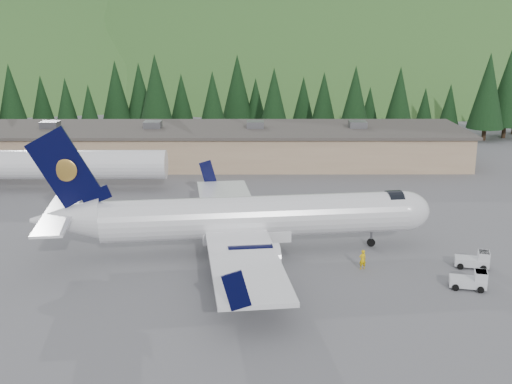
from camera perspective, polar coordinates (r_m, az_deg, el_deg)
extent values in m
plane|color=#5E5E63|center=(58.73, 0.02, -5.30)|extent=(600.00, 600.00, 0.00)
cylinder|color=white|center=(57.66, 0.02, -2.19)|extent=(27.73, 7.06, 3.69)
ellipsoid|color=white|center=(60.88, 12.96, -1.64)|extent=(5.22, 4.26, 3.69)
cylinder|color=black|center=(60.43, 12.11, -1.28)|extent=(1.74, 3.19, 3.04)
cone|color=white|center=(57.92, -16.60, -2.35)|extent=(6.30, 4.39, 3.69)
cube|color=white|center=(58.03, -0.94, -3.69)|extent=(8.18, 4.09, 0.98)
cube|color=white|center=(57.75, -1.91, -3.19)|extent=(9.48, 33.79, 0.34)
cube|color=black|center=(73.34, -4.31, 1.78)|extent=(1.99, 0.39, 2.82)
cube|color=black|center=(41.64, -1.76, -8.76)|extent=(1.99, 0.39, 2.82)
cylinder|color=black|center=(63.49, -1.51, -2.27)|extent=(4.37, 2.75, 2.26)
cylinder|color=white|center=(63.70, 0.16, -2.21)|extent=(0.88, 2.45, 2.40)
cube|color=white|center=(63.33, -1.52, -1.81)|extent=(2.17, 0.51, 0.88)
cylinder|color=black|center=(52.80, -0.25, -5.93)|extent=(4.37, 2.75, 2.26)
cylinder|color=white|center=(53.04, 1.76, -5.84)|extent=(0.88, 2.45, 2.40)
cube|color=white|center=(52.61, -0.25, -5.38)|extent=(2.17, 0.51, 0.88)
cube|color=black|center=(56.73, -16.75, 2.09)|extent=(6.06, 1.04, 7.21)
ellipsoid|color=gold|center=(56.93, -16.51, 1.95)|extent=(1.95, 0.42, 1.94)
ellipsoid|color=gold|center=(56.55, -16.57, 1.86)|extent=(1.95, 0.42, 1.94)
cube|color=black|center=(56.97, -14.02, -0.31)|extent=(2.72, 0.58, 1.95)
cube|color=white|center=(57.87, -17.11, -1.90)|extent=(4.05, 12.49, 0.22)
cylinder|color=slate|center=(60.68, 10.21, -3.98)|extent=(0.22, 0.22, 1.77)
cylinder|color=black|center=(60.85, 10.19, -4.44)|extent=(0.77, 0.37, 0.75)
cylinder|color=slate|center=(60.62, -3.07, -3.68)|extent=(0.26, 0.26, 1.96)
cylinder|color=black|center=(60.79, -2.69, -4.06)|extent=(1.11, 0.47, 1.08)
cylinder|color=black|center=(60.73, -3.43, -4.09)|extent=(1.11, 0.47, 1.08)
cylinder|color=slate|center=(55.64, -2.65, -5.42)|extent=(0.26, 0.26, 1.96)
cylinder|color=black|center=(55.82, -2.24, -5.83)|extent=(1.11, 0.47, 1.08)
cylinder|color=black|center=(55.77, -3.05, -5.86)|extent=(1.11, 0.47, 1.08)
cylinder|color=white|center=(81.91, -15.63, 2.36)|extent=(22.00, 3.60, 3.60)
cube|color=silver|center=(53.52, 18.30, -7.60)|extent=(3.06, 2.04, 0.65)
cube|color=silver|center=(53.41, 19.36, -7.10)|extent=(1.22, 1.49, 0.84)
cube|color=black|center=(53.28, 19.39, -6.72)|extent=(1.11, 1.38, 0.09)
cylinder|color=black|center=(54.40, 19.22, -7.60)|extent=(0.56, 0.33, 0.52)
cylinder|color=black|center=(53.03, 19.35, -8.21)|extent=(0.56, 0.33, 0.52)
cylinder|color=black|center=(54.23, 17.24, -7.50)|extent=(0.56, 0.33, 0.52)
cylinder|color=black|center=(52.85, 17.32, -8.11)|extent=(0.56, 0.33, 0.52)
cube|color=silver|center=(57.94, 18.62, -5.88)|extent=(3.05, 2.05, 0.65)
cube|color=silver|center=(57.84, 19.59, -5.41)|extent=(1.23, 1.49, 0.84)
cube|color=black|center=(57.72, 19.62, -5.07)|extent=(1.11, 1.38, 0.09)
cylinder|color=black|center=(58.81, 19.46, -5.91)|extent=(0.55, 0.33, 0.52)
cylinder|color=black|center=(57.43, 19.58, -6.42)|extent=(0.55, 0.33, 0.52)
cylinder|color=black|center=(58.65, 17.65, -5.80)|extent=(0.55, 0.33, 0.52)
cylinder|color=black|center=(57.26, 17.72, -6.32)|extent=(0.55, 0.33, 0.52)
cube|color=tan|center=(94.91, -3.10, 4.10)|extent=(70.00, 16.00, 4.80)
cube|color=#47423D|center=(94.46, -3.12, 5.62)|extent=(71.00, 17.00, 0.40)
cube|color=slate|center=(98.83, -17.83, 5.72)|extent=(2.50, 2.50, 1.00)
cube|color=slate|center=(95.39, -9.17, 5.93)|extent=(2.50, 2.50, 1.00)
cube|color=slate|center=(94.23, -0.07, 6.02)|extent=(2.50, 2.50, 1.00)
cube|color=slate|center=(95.45, 9.02, 5.95)|extent=(2.50, 2.50, 1.00)
imported|color=#E8B808|center=(55.16, 9.45, -5.94)|extent=(0.72, 0.58, 1.72)
cone|color=black|center=(121.48, -20.95, 7.98)|extent=(5.50, 5.50, 11.25)
cone|color=black|center=(126.42, -18.50, 7.77)|extent=(4.43, 4.43, 9.06)
cone|color=black|center=(122.36, -16.51, 7.64)|extent=(4.33, 4.33, 8.86)
cone|color=black|center=(121.12, -14.61, 7.39)|extent=(3.84, 3.84, 7.86)
cone|color=black|center=(124.81, -12.34, 8.79)|extent=(5.51, 5.51, 11.27)
cone|color=black|center=(125.48, -10.32, 8.80)|extent=(5.30, 5.30, 10.85)
cone|color=black|center=(112.91, -8.91, 8.82)|extent=(6.22, 6.22, 12.71)
cone|color=black|center=(116.89, -6.63, 8.08)|extent=(4.70, 4.70, 9.61)
cone|color=black|center=(113.57, -3.87, 8.13)|extent=(4.96, 4.96, 10.15)
cone|color=black|center=(121.31, -1.67, 9.26)|extent=(5.97, 5.97, 12.21)
cone|color=black|center=(121.53, -0.03, 8.10)|extent=(4.16, 4.16, 8.52)
cone|color=black|center=(113.78, 1.61, 8.34)|extent=(5.20, 5.20, 10.64)
cone|color=black|center=(120.22, 4.22, 8.10)|extent=(4.33, 4.33, 8.86)
cone|color=black|center=(115.25, 6.04, 8.12)|extent=(4.87, 4.87, 9.97)
cone|color=black|center=(112.15, 8.79, 8.22)|extent=(5.42, 5.42, 11.08)
cone|color=black|center=(119.84, 10.06, 7.44)|extent=(3.65, 3.65, 7.47)
cone|color=black|center=(113.99, 12.62, 8.09)|extent=(5.34, 5.34, 10.93)
cone|color=black|center=(122.76, 14.76, 7.28)|extent=(3.54, 3.54, 7.24)
cone|color=black|center=(121.29, 16.82, 7.30)|extent=(3.94, 3.94, 8.05)
cone|color=black|center=(118.33, 19.92, 8.46)|extent=(6.32, 6.32, 12.92)
cone|color=black|center=(121.96, 21.50, 8.60)|extent=(6.50, 6.50, 13.29)
ellipsoid|color=#224C1E|center=(260.43, -20.53, -7.43)|extent=(336.00, 240.00, 240.00)
ellipsoid|color=#224C1E|center=(278.91, 8.17, -7.29)|extent=(420.00, 300.00, 300.00)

